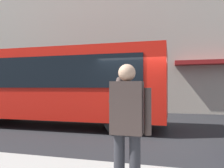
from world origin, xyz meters
TOP-DOWN VIEW (x-y plane):
  - ground_plane at (0.00, 0.00)m, footprint 60.00×60.00m
  - building_facade_far at (-0.02, -6.80)m, footprint 28.00×1.55m
  - red_bus at (3.58, -0.59)m, footprint 9.05×2.54m
  - pedestrian_photographer at (-0.53, 4.80)m, footprint 0.53×0.52m

SIDE VIEW (x-z plane):
  - ground_plane at x=0.00m, z-range 0.00..0.00m
  - pedestrian_photographer at x=-0.53m, z-range 0.29..1.99m
  - red_bus at x=3.58m, z-range 0.14..3.22m
  - building_facade_far at x=-0.02m, z-range -0.01..11.99m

